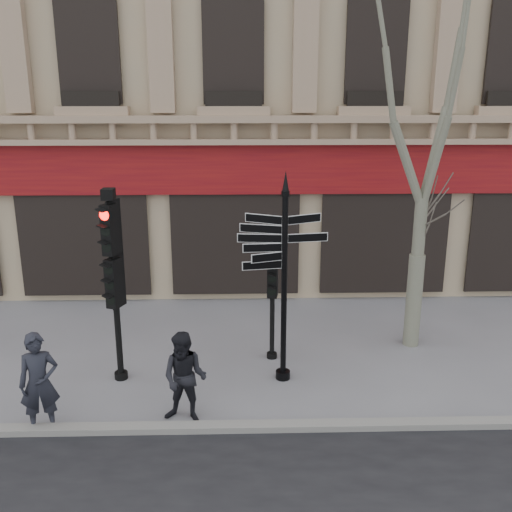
{
  "coord_description": "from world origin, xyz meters",
  "views": [
    {
      "loc": [
        0.15,
        -9.83,
        5.47
      ],
      "look_at": [
        0.44,
        0.6,
        2.48
      ],
      "focal_mm": 40.0,
      "sensor_mm": 36.0,
      "label": 1
    }
  ],
  "objects_px": {
    "fingerpost": "(285,244)",
    "pedestrian_a": "(39,383)",
    "traffic_signal_secondary": "(272,288)",
    "traffic_signal_main": "(113,263)",
    "plane_tree": "(432,81)",
    "pedestrian_b": "(185,378)"
  },
  "relations": [
    {
      "from": "traffic_signal_main",
      "to": "plane_tree",
      "type": "bearing_deg",
      "value": 34.53
    },
    {
      "from": "fingerpost",
      "to": "traffic_signal_secondary",
      "type": "relative_size",
      "value": 1.81
    },
    {
      "from": "plane_tree",
      "to": "pedestrian_b",
      "type": "bearing_deg",
      "value": -148.1
    },
    {
      "from": "traffic_signal_main",
      "to": "pedestrian_b",
      "type": "relative_size",
      "value": 2.34
    },
    {
      "from": "fingerpost",
      "to": "pedestrian_a",
      "type": "distance_m",
      "value": 4.88
    },
    {
      "from": "traffic_signal_secondary",
      "to": "pedestrian_b",
      "type": "bearing_deg",
      "value": -114.77
    },
    {
      "from": "traffic_signal_secondary",
      "to": "traffic_signal_main",
      "type": "bearing_deg",
      "value": -155.23
    },
    {
      "from": "traffic_signal_secondary",
      "to": "pedestrian_a",
      "type": "xyz_separation_m",
      "value": [
        -3.99,
        -2.62,
        -0.72
      ]
    },
    {
      "from": "traffic_signal_secondary",
      "to": "plane_tree",
      "type": "xyz_separation_m",
      "value": [
        3.17,
        0.59,
        4.12
      ]
    },
    {
      "from": "pedestrian_a",
      "to": "traffic_signal_main",
      "type": "bearing_deg",
      "value": 44.99
    },
    {
      "from": "traffic_signal_main",
      "to": "pedestrian_b",
      "type": "xyz_separation_m",
      "value": [
        1.43,
        -1.55,
        -1.59
      ]
    },
    {
      "from": "fingerpost",
      "to": "pedestrian_a",
      "type": "xyz_separation_m",
      "value": [
        -4.16,
        -1.7,
        -1.9
      ]
    },
    {
      "from": "fingerpost",
      "to": "plane_tree",
      "type": "bearing_deg",
      "value": 27.64
    },
    {
      "from": "plane_tree",
      "to": "traffic_signal_secondary",
      "type": "bearing_deg",
      "value": -169.45
    },
    {
      "from": "plane_tree",
      "to": "pedestrian_a",
      "type": "distance_m",
      "value": 9.22
    },
    {
      "from": "traffic_signal_secondary",
      "to": "plane_tree",
      "type": "relative_size",
      "value": 0.28
    },
    {
      "from": "fingerpost",
      "to": "traffic_signal_main",
      "type": "height_order",
      "value": "fingerpost"
    },
    {
      "from": "traffic_signal_main",
      "to": "plane_tree",
      "type": "xyz_separation_m",
      "value": [
        6.22,
        1.43,
        3.31
      ]
    },
    {
      "from": "fingerpost",
      "to": "pedestrian_b",
      "type": "height_order",
      "value": "fingerpost"
    },
    {
      "from": "traffic_signal_main",
      "to": "plane_tree",
      "type": "distance_m",
      "value": 7.19
    },
    {
      "from": "plane_tree",
      "to": "pedestrian_b",
      "type": "xyz_separation_m",
      "value": [
        -4.79,
        -2.98,
        -4.9
      ]
    },
    {
      "from": "pedestrian_b",
      "to": "traffic_signal_main",
      "type": "bearing_deg",
      "value": 146.38
    }
  ]
}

